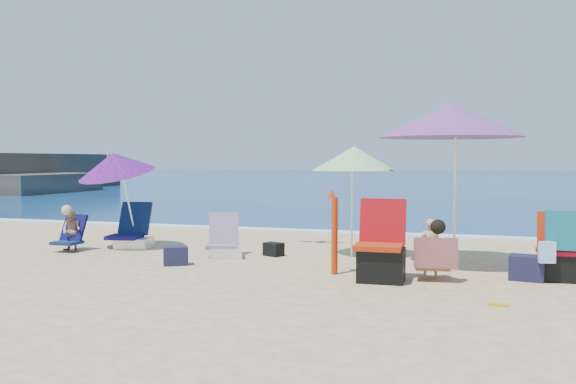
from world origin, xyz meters
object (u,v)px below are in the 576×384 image
(umbrella_striped, at_px, (354,159))
(person_center, at_px, (433,250))
(umbrella_turquoise, at_px, (451,120))
(furled_umbrella, at_px, (334,227))
(chair_rainbow, at_px, (225,246))
(person_left, at_px, (71,230))
(umbrella_blue, at_px, (115,164))
(chair_navy, at_px, (133,236))
(camp_chair_left, at_px, (381,257))
(camp_chair_right, at_px, (560,255))

(umbrella_striped, relative_size, person_center, 2.26)
(umbrella_turquoise, distance_m, furled_umbrella, 2.44)
(chair_rainbow, xyz_separation_m, person_left, (-2.81, -0.19, 0.18))
(umbrella_blue, relative_size, chair_rainbow, 2.28)
(umbrella_striped, relative_size, chair_navy, 2.19)
(camp_chair_left, bearing_deg, chair_navy, 160.11)
(umbrella_blue, relative_size, furled_umbrella, 1.56)
(umbrella_turquoise, distance_m, camp_chair_right, 2.45)
(chair_rainbow, relative_size, person_center, 1.00)
(chair_navy, xyz_separation_m, person_left, (-0.78, -0.71, 0.15))
(camp_chair_left, relative_size, camp_chair_right, 1.14)
(person_center, bearing_deg, person_left, 173.08)
(umbrella_striped, bearing_deg, chair_navy, -176.70)
(chair_navy, distance_m, person_left, 1.07)
(person_center, bearing_deg, umbrella_turquoise, 82.90)
(umbrella_blue, distance_m, furled_umbrella, 4.56)
(umbrella_turquoise, xyz_separation_m, chair_rainbow, (-3.55, -0.24, -1.98))
(chair_rainbow, distance_m, person_left, 2.83)
(person_center, bearing_deg, chair_navy, 164.92)
(umbrella_striped, bearing_deg, camp_chair_left, -68.49)
(chair_navy, relative_size, person_center, 1.03)
(camp_chair_left, bearing_deg, furled_umbrella, 158.82)
(furled_umbrella, xyz_separation_m, chair_rainbow, (-2.06, 0.94, -0.46))
(camp_chair_left, bearing_deg, person_left, 169.59)
(umbrella_turquoise, xyz_separation_m, umbrella_striped, (-1.56, 0.51, -0.56))
(umbrella_blue, bearing_deg, person_left, -138.94)
(furled_umbrella, distance_m, person_center, 1.37)
(chair_navy, xyz_separation_m, camp_chair_left, (4.80, -1.74, 0.11))
(chair_navy, xyz_separation_m, camp_chair_right, (7.03, -1.02, 0.12))
(umbrella_turquoise, relative_size, person_left, 3.09)
(chair_navy, bearing_deg, umbrella_striped, 3.30)
(furled_umbrella, relative_size, person_left, 1.48)
(umbrella_turquoise, height_order, camp_chair_right, umbrella_turquoise)
(person_left, bearing_deg, umbrella_striped, 11.11)
(camp_chair_left, bearing_deg, chair_rainbow, 156.24)
(furled_umbrella, xyz_separation_m, person_left, (-4.87, 0.75, -0.29))
(umbrella_turquoise, distance_m, umbrella_striped, 1.74)
(umbrella_turquoise, height_order, camp_chair_left, umbrella_turquoise)
(camp_chair_right, bearing_deg, umbrella_turquoise, 152.69)
(umbrella_blue, bearing_deg, umbrella_striped, 6.01)
(chair_rainbow, height_order, person_left, person_left)
(umbrella_turquoise, bearing_deg, chair_rainbow, -176.07)
(umbrella_striped, distance_m, furled_umbrella, 1.95)
(camp_chair_right, relative_size, person_left, 1.17)
(umbrella_striped, xyz_separation_m, umbrella_blue, (-4.23, -0.45, -0.09))
(umbrella_striped, distance_m, chair_navy, 4.26)
(furled_umbrella, bearing_deg, chair_navy, 160.33)
(furled_umbrella, xyz_separation_m, camp_chair_left, (0.70, -0.27, -0.33))
(camp_chair_left, bearing_deg, umbrella_striped, 111.51)
(umbrella_striped, height_order, umbrella_blue, umbrella_blue)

